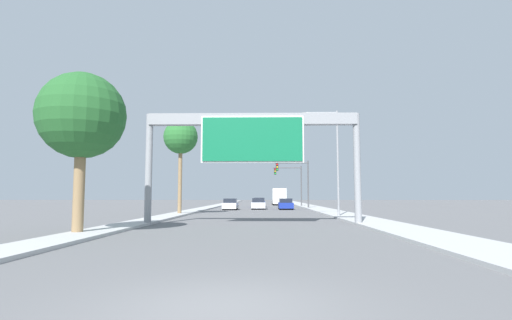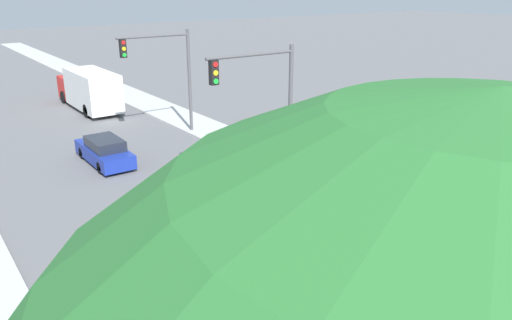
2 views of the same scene
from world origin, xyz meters
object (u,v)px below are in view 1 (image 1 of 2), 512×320
(car_far_left, at_px, (230,204))
(street_lamp_right, at_px, (333,153))
(sign_gantry, at_px, (252,136))
(palm_tree_background, at_px, (181,138))
(car_mid_center, at_px, (259,203))
(traffic_light_mid_block, at_px, (292,179))
(palm_tree_foreground, at_px, (82,117))
(car_near_right, at_px, (286,204))
(truck_box_primary, at_px, (279,197))
(car_near_center, at_px, (258,204))
(traffic_light_near_intersection, at_px, (297,176))

(car_far_left, distance_m, street_lamp_right, 20.36)
(sign_gantry, bearing_deg, palm_tree_background, 119.31)
(car_mid_center, xyz_separation_m, street_lamp_right, (6.47, -28.85, 4.59))
(traffic_light_mid_block, relative_size, palm_tree_foreground, 0.87)
(sign_gantry, height_order, street_lamp_right, street_lamp_right)
(car_near_right, bearing_deg, truck_box_primary, 90.00)
(car_mid_center, bearing_deg, street_lamp_right, -77.36)
(car_near_center, relative_size, car_far_left, 1.06)
(traffic_light_mid_block, bearing_deg, car_near_right, -98.01)
(car_far_left, distance_m, palm_tree_background, 15.05)
(sign_gantry, height_order, car_far_left, sign_gantry)
(sign_gantry, height_order, traffic_light_mid_block, sign_gantry)
(car_mid_center, height_order, traffic_light_near_intersection, traffic_light_near_intersection)
(car_mid_center, relative_size, street_lamp_right, 0.53)
(traffic_light_near_intersection, xyz_separation_m, palm_tree_foreground, (-13.11, -36.36, 1.06))
(traffic_light_near_intersection, bearing_deg, street_lamp_right, -86.89)
(car_far_left, relative_size, palm_tree_foreground, 0.56)
(street_lamp_right, bearing_deg, traffic_light_mid_block, 92.11)
(sign_gantry, relative_size, palm_tree_foreground, 1.77)
(palm_tree_background, bearing_deg, car_mid_center, 73.88)
(truck_box_primary, height_order, palm_tree_background, palm_tree_background)
(car_mid_center, distance_m, street_lamp_right, 29.92)
(traffic_light_near_intersection, distance_m, palm_tree_background, 21.56)
(street_lamp_right, bearing_deg, traffic_light_near_intersection, 93.11)
(car_far_left, height_order, truck_box_primary, truck_box_primary)
(street_lamp_right, bearing_deg, truck_box_primary, 94.09)
(truck_box_primary, height_order, traffic_light_near_intersection, traffic_light_near_intersection)
(car_far_left, distance_m, traffic_light_mid_block, 17.24)
(car_far_left, height_order, car_mid_center, car_mid_center)
(car_near_right, distance_m, palm_tree_background, 19.15)
(sign_gantry, distance_m, palm_tree_background, 14.72)
(car_near_center, distance_m, palm_tree_foreground, 35.23)
(palm_tree_background, bearing_deg, traffic_light_mid_block, 65.51)
(car_mid_center, relative_size, traffic_light_near_intersection, 0.72)
(truck_box_primary, distance_m, traffic_light_mid_block, 10.65)
(truck_box_primary, bearing_deg, sign_gantry, -93.99)
(sign_gantry, xyz_separation_m, car_near_center, (0.00, 27.77, -4.76))
(palm_tree_foreground, bearing_deg, traffic_light_mid_block, 74.20)
(car_near_right, bearing_deg, car_mid_center, 108.86)
(car_near_center, xyz_separation_m, street_lamp_right, (6.47, -19.14, 4.59))
(car_near_center, xyz_separation_m, traffic_light_mid_block, (5.31, 12.34, 3.74))
(car_mid_center, distance_m, palm_tree_background, 26.57)
(street_lamp_right, bearing_deg, car_near_center, 108.68)
(car_far_left, bearing_deg, car_near_right, 11.74)
(palm_tree_foreground, xyz_separation_m, palm_tree_background, (0.65, 18.98, 1.74))
(car_near_center, height_order, palm_tree_foreground, palm_tree_foreground)
(car_far_left, bearing_deg, truck_box_primary, 74.01)
(car_near_center, xyz_separation_m, traffic_light_near_intersection, (5.30, 2.34, 3.73))
(car_near_right, bearing_deg, palm_tree_background, -126.31)
(car_near_right, height_order, traffic_light_mid_block, traffic_light_mid_block)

